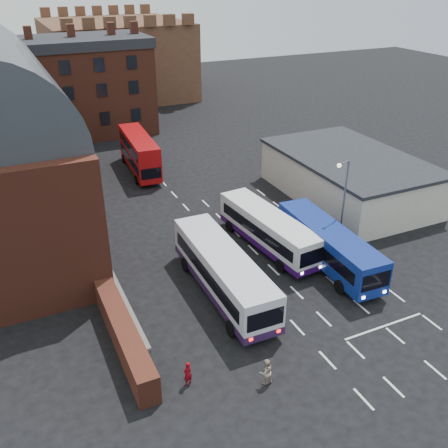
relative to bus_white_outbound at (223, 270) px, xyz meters
name	(u,v)px	position (x,y,z in m)	size (l,w,h in m)	color
ground	(290,320)	(2.66, -4.44, -1.91)	(180.00, 180.00, 0.00)	black
forecourt_wall	(124,335)	(-7.54, -2.44, -1.01)	(1.20, 10.00, 1.80)	#602B1E
cream_building	(348,176)	(17.66, 9.56, 0.24)	(10.40, 16.40, 4.25)	beige
brick_terrace	(63,93)	(-3.34, 41.56, 3.59)	(22.00, 10.00, 11.00)	brown
castle_keep	(116,59)	(8.66, 61.56, 4.09)	(22.00, 22.00, 12.00)	brown
bus_white_outbound	(223,270)	(0.00, 0.00, 0.00)	(3.14, 11.91, 3.24)	silver
bus_white_inbound	(268,228)	(5.90, 4.27, -0.18)	(3.47, 10.95, 2.94)	white
bus_blue	(328,244)	(8.66, 0.12, -0.14)	(3.11, 11.10, 3.00)	navy
bus_red_double	(139,153)	(1.46, 24.48, 0.25)	(3.07, 10.28, 4.06)	#A50C0E
street_lamp	(343,196)	(11.02, 2.01, 2.53)	(1.43, 0.67, 7.36)	slate
pedestrian_red	(188,373)	(-5.24, -6.74, -1.16)	(0.55, 0.36, 1.50)	maroon
pedestrian_beige	(266,372)	(-1.42, -8.45, -1.12)	(0.77, 0.60, 1.59)	tan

